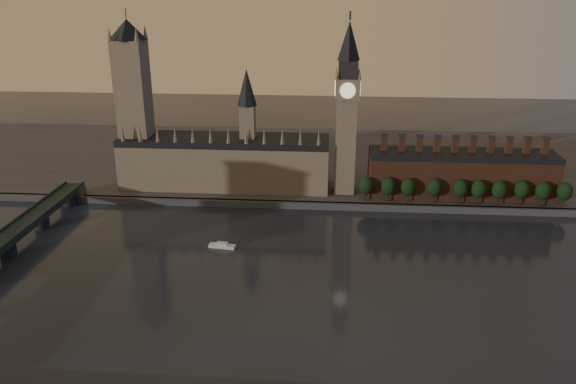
# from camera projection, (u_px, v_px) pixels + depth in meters

# --- Properties ---
(ground) EXTENTS (900.00, 900.00, 0.00)m
(ground) POSITION_uv_depth(u_px,v_px,m) (325.00, 285.00, 247.89)
(ground) COLOR black
(ground) RESTS_ON ground
(north_bank) EXTENTS (900.00, 182.00, 4.00)m
(north_bank) POSITION_uv_depth(u_px,v_px,m) (328.00, 162.00, 413.64)
(north_bank) COLOR #47474C
(north_bank) RESTS_ON ground
(palace_of_westminster) EXTENTS (130.00, 30.30, 74.00)m
(palace_of_westminster) POSITION_uv_depth(u_px,v_px,m) (226.00, 159.00, 352.38)
(palace_of_westminster) COLOR #786B55
(palace_of_westminster) RESTS_ON north_bank
(victoria_tower) EXTENTS (24.00, 24.00, 108.00)m
(victoria_tower) POSITION_uv_depth(u_px,v_px,m) (134.00, 99.00, 343.38)
(victoria_tower) COLOR #786B55
(victoria_tower) RESTS_ON north_bank
(big_ben) EXTENTS (15.00, 15.00, 107.00)m
(big_ben) POSITION_uv_depth(u_px,v_px,m) (347.00, 107.00, 330.25)
(big_ben) COLOR #786B55
(big_ben) RESTS_ON north_bank
(chimney_block) EXTENTS (110.00, 25.00, 37.00)m
(chimney_block) POSITION_uv_depth(u_px,v_px,m) (461.00, 173.00, 338.84)
(chimney_block) COLOR brown
(chimney_block) RESTS_ON north_bank
(embankment_tree_0) EXTENTS (8.60, 8.60, 14.88)m
(embankment_tree_0) POSITION_uv_depth(u_px,v_px,m) (366.00, 186.00, 330.32)
(embankment_tree_0) COLOR black
(embankment_tree_0) RESTS_ON north_bank
(embankment_tree_1) EXTENTS (8.60, 8.60, 14.88)m
(embankment_tree_1) POSITION_uv_depth(u_px,v_px,m) (389.00, 186.00, 329.48)
(embankment_tree_1) COLOR black
(embankment_tree_1) RESTS_ON north_bank
(embankment_tree_2) EXTENTS (8.60, 8.60, 14.88)m
(embankment_tree_2) POSITION_uv_depth(u_px,v_px,m) (408.00, 187.00, 328.03)
(embankment_tree_2) COLOR black
(embankment_tree_2) RESTS_ON north_bank
(embankment_tree_3) EXTENTS (8.60, 8.60, 14.88)m
(embankment_tree_3) POSITION_uv_depth(u_px,v_px,m) (434.00, 188.00, 327.52)
(embankment_tree_3) COLOR black
(embankment_tree_3) RESTS_ON north_bank
(embankment_tree_4) EXTENTS (8.60, 8.60, 14.88)m
(embankment_tree_4) POSITION_uv_depth(u_px,v_px,m) (460.00, 189.00, 325.70)
(embankment_tree_4) COLOR black
(embankment_tree_4) RESTS_ON north_bank
(embankment_tree_5) EXTENTS (8.60, 8.60, 14.88)m
(embankment_tree_5) POSITION_uv_depth(u_px,v_px,m) (479.00, 189.00, 324.87)
(embankment_tree_5) COLOR black
(embankment_tree_5) RESTS_ON north_bank
(embankment_tree_6) EXTENTS (8.60, 8.60, 14.88)m
(embankment_tree_6) POSITION_uv_depth(u_px,v_px,m) (499.00, 190.00, 323.71)
(embankment_tree_6) COLOR black
(embankment_tree_6) RESTS_ON north_bank
(embankment_tree_7) EXTENTS (8.60, 8.60, 14.88)m
(embankment_tree_7) POSITION_uv_depth(u_px,v_px,m) (522.00, 189.00, 324.36)
(embankment_tree_7) COLOR black
(embankment_tree_7) RESTS_ON north_bank
(embankment_tree_8) EXTENTS (8.60, 8.60, 14.88)m
(embankment_tree_8) POSITION_uv_depth(u_px,v_px,m) (543.00, 191.00, 322.16)
(embankment_tree_8) COLOR black
(embankment_tree_8) RESTS_ON north_bank
(embankment_tree_9) EXTENTS (8.60, 8.60, 14.88)m
(embankment_tree_9) POSITION_uv_depth(u_px,v_px,m) (565.00, 191.00, 321.49)
(embankment_tree_9) COLOR black
(embankment_tree_9) RESTS_ON north_bank
(river_boat) EXTENTS (13.79, 5.52, 2.68)m
(river_boat) POSITION_uv_depth(u_px,v_px,m) (222.00, 246.00, 283.20)
(river_boat) COLOR silver
(river_boat) RESTS_ON ground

